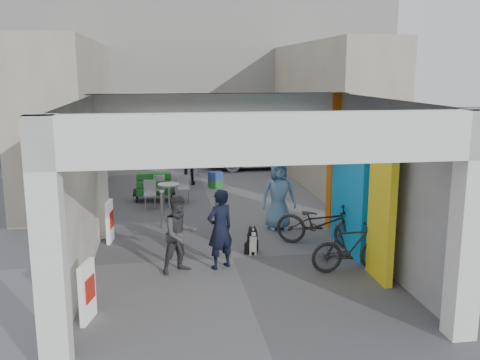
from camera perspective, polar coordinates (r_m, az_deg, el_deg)
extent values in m
plane|color=#58595D|center=(11.88, -0.82, -8.32)|extent=(90.00, 90.00, 0.00)
cube|color=silver|center=(7.58, -19.71, -6.75)|extent=(0.40, 0.40, 3.50)
cube|color=silver|center=(13.35, -14.91, 1.31)|extent=(0.40, 0.40, 3.50)
cube|color=silver|center=(8.68, 23.09, -4.69)|extent=(0.40, 0.40, 3.50)
cube|color=#D4630C|center=(14.01, 10.29, 1.98)|extent=(0.40, 0.40, 3.50)
plane|color=silver|center=(10.43, -16.64, -1.61)|extent=(0.00, 6.40, 6.40)
plane|color=#98989D|center=(11.26, 15.17, -0.58)|extent=(0.00, 6.40, 6.40)
cube|color=#0D8DDD|center=(12.31, 11.59, -1.05)|extent=(0.15, 2.00, 2.80)
cube|color=yellow|center=(10.69, 14.88, -3.13)|extent=(0.15, 1.00, 2.80)
plane|color=silver|center=(10.19, -0.11, 8.53)|extent=(6.40, 6.40, 0.00)
cube|color=silver|center=(13.23, -2.07, 7.71)|extent=(6.40, 0.30, 0.70)
cube|color=silver|center=(7.23, 3.46, 4.45)|extent=(6.40, 0.30, 0.70)
cube|color=silver|center=(13.40, -2.15, 7.55)|extent=(4.20, 0.05, 0.55)
cube|color=white|center=(25.11, -5.26, 11.46)|extent=(18.00, 4.00, 8.00)
cube|color=#515966|center=(23.26, -4.82, 4.05)|extent=(16.20, 0.06, 1.80)
cube|color=white|center=(23.06, -9.91, 8.35)|extent=(2.60, 0.06, 0.50)
cube|color=red|center=(23.25, -1.17, 8.54)|extent=(2.20, 0.06, 0.50)
cube|color=#A7A18B|center=(18.87, -17.81, 6.36)|extent=(2.00, 9.00, 5.00)
cube|color=#A7A18B|center=(19.57, 9.37, 6.93)|extent=(2.00, 9.00, 5.00)
cylinder|color=#919599|center=(14.04, -8.29, -3.18)|extent=(0.09, 0.09, 0.99)
cylinder|color=#919599|center=(14.06, -2.52, -3.35)|extent=(0.09, 0.09, 0.84)
cylinder|color=#919599|center=(14.28, 4.39, -2.91)|extent=(0.09, 0.09, 0.95)
cube|color=silver|center=(9.26, -15.99, -11.40)|extent=(0.21, 0.55, 1.00)
cube|color=red|center=(9.23, -15.75, -11.12)|extent=(0.13, 0.38, 0.40)
cube|color=silver|center=(13.19, -13.73, -4.33)|extent=(0.14, 0.56, 1.00)
cube|color=red|center=(13.18, -13.57, -4.12)|extent=(0.08, 0.39, 0.40)
cylinder|color=#AAAAAF|center=(16.28, -7.59, -1.66)|extent=(0.06, 0.06, 0.68)
cylinder|color=#AAAAAF|center=(16.36, -7.56, -2.78)|extent=(0.41, 0.41, 0.02)
cylinder|color=#AAAAAF|center=(16.21, -7.62, -0.50)|extent=(0.66, 0.66, 0.05)
cube|color=#AAAAAF|center=(16.13, -9.56, -2.31)|extent=(0.36, 0.36, 0.42)
cube|color=#AAAAAF|center=(16.20, -9.60, -0.73)|extent=(0.36, 0.05, 0.42)
cube|color=#AAAAAF|center=(16.78, -6.00, -1.67)|extent=(0.36, 0.36, 0.42)
cube|color=#AAAAAF|center=(16.85, -6.06, -0.15)|extent=(0.36, 0.05, 0.42)
cube|color=#AAAAAF|center=(16.86, -8.57, -1.67)|extent=(0.36, 0.36, 0.42)
cube|color=#AAAAAF|center=(16.93, -8.61, -0.17)|extent=(0.36, 0.05, 0.42)
cube|color=black|center=(17.17, -9.12, -1.62)|extent=(1.30, 0.65, 0.33)
cube|color=#17521F|center=(16.97, -9.14, -1.21)|extent=(1.08, 0.38, 0.20)
cube|color=#17521F|center=(17.08, -9.16, -0.38)|extent=(1.08, 0.38, 0.20)
cube|color=#17521F|center=(17.20, -9.18, 0.44)|extent=(1.08, 0.38, 0.20)
cube|color=#17521F|center=(18.82, -2.61, -0.38)|extent=(0.52, 0.45, 0.28)
cube|color=navy|center=(18.76, -2.62, 0.45)|extent=(0.52, 0.45, 0.28)
cube|color=black|center=(12.18, 1.22, -7.17)|extent=(0.25, 0.33, 0.25)
cube|color=black|center=(12.00, 1.33, -6.53)|extent=(0.20, 0.17, 0.38)
cube|color=white|center=(11.92, 1.41, -6.86)|extent=(0.16, 0.03, 0.35)
cylinder|color=white|center=(11.97, 1.12, -7.41)|extent=(0.05, 0.05, 0.29)
cylinder|color=white|center=(11.99, 1.66, -7.38)|extent=(0.05, 0.05, 0.29)
sphere|color=black|center=(11.91, 1.36, -5.51)|extent=(0.20, 0.20, 0.20)
cube|color=white|center=(11.82, 1.44, -5.76)|extent=(0.08, 0.13, 0.06)
cone|color=black|center=(11.91, 1.08, -5.04)|extent=(0.07, 0.07, 0.08)
cone|color=black|center=(11.93, 1.57, -5.01)|extent=(0.07, 0.07, 0.08)
imported|color=black|center=(11.07, -2.14, -5.25)|extent=(0.73, 0.64, 1.68)
imported|color=#38383A|center=(10.93, -6.43, -5.77)|extent=(0.96, 0.89, 1.59)
imported|color=#547CA3|center=(13.79, 4.13, -1.60)|extent=(0.89, 0.59, 1.80)
imported|color=black|center=(19.20, -5.44, 2.00)|extent=(1.08, 0.65, 1.72)
imported|color=black|center=(12.64, 8.52, -4.60)|extent=(2.18, 1.67, 1.10)
imported|color=black|center=(11.21, 11.80, -7.05)|extent=(1.71, 0.55, 1.02)
imported|color=silver|center=(22.43, 1.87, 3.11)|extent=(4.32, 1.77, 1.47)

